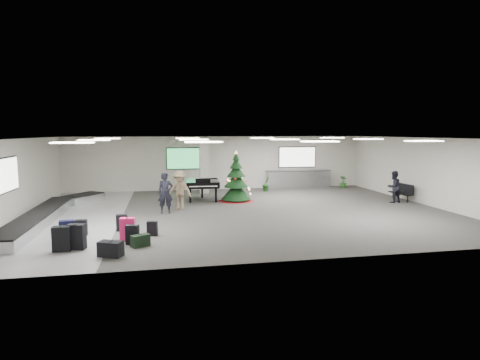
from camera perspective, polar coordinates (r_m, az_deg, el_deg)
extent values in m
plane|color=#383633|center=(17.70, 0.04, -4.44)|extent=(18.00, 18.00, 0.00)
cube|color=beige|center=(24.34, -3.12, 2.44)|extent=(18.00, 0.02, 3.20)
cube|color=beige|center=(10.73, 7.22, -3.21)|extent=(18.00, 0.02, 3.20)
cube|color=beige|center=(18.05, -29.26, 0.04)|extent=(0.02, 14.00, 3.20)
cube|color=beige|center=(21.11, 24.79, 1.14)|extent=(0.02, 14.00, 3.20)
cube|color=silver|center=(17.36, 0.04, 5.97)|extent=(18.00, 14.00, 0.02)
cube|color=gray|center=(17.77, -22.80, -4.93)|extent=(4.00, 14.00, 0.01)
cube|color=#A5A296|center=(22.83, -5.12, 2.13)|extent=(0.50, 0.50, 3.20)
cube|color=green|center=(24.07, -7.83, 3.05)|extent=(2.20, 0.08, 1.30)
cube|color=white|center=(25.44, 8.14, 3.25)|extent=(2.40, 0.08, 1.30)
cube|color=white|center=(17.07, -30.20, 0.66)|extent=(0.08, 2.10, 1.30)
cube|color=white|center=(13.31, -22.69, 4.92)|extent=(1.20, 0.60, 0.04)
cube|color=white|center=(17.25, -20.02, 5.36)|extent=(1.20, 0.60, 0.04)
cube|color=white|center=(21.21, -18.34, 5.62)|extent=(1.20, 0.60, 0.04)
cube|color=white|center=(13.11, -5.23, 5.40)|extent=(1.20, 0.60, 0.04)
cube|color=white|center=(17.09, -6.59, 5.71)|extent=(1.20, 0.60, 0.04)
cube|color=white|center=(21.08, -7.44, 5.90)|extent=(1.20, 0.60, 0.04)
cube|color=white|center=(14.08, 11.26, 5.40)|extent=(1.20, 0.60, 0.04)
cube|color=white|center=(17.85, 6.39, 5.76)|extent=(1.20, 0.60, 0.04)
cube|color=white|center=(21.70, 3.22, 5.98)|extent=(1.20, 0.60, 0.04)
cube|color=white|center=(16.03, 24.67, 5.06)|extent=(1.20, 0.60, 0.04)
cube|color=white|center=(19.42, 17.78, 5.56)|extent=(1.20, 0.60, 0.04)
cube|color=white|center=(23.01, 12.97, 5.86)|extent=(1.20, 0.60, 0.04)
cube|color=silver|center=(17.02, -26.82, -4.99)|extent=(1.00, 8.00, 0.38)
cube|color=black|center=(16.98, -26.86, -4.30)|extent=(0.95, 7.90, 0.05)
cube|color=silver|center=(21.25, -21.39, -2.50)|extent=(1.97, 2.21, 0.38)
cube|color=black|center=(21.22, -21.41, -1.94)|extent=(1.87, 2.10, 0.05)
cube|color=silver|center=(25.28, 8.31, 0.09)|extent=(4.00, 0.60, 1.05)
cube|color=#2D2D30|center=(25.22, 8.33, 1.30)|extent=(4.05, 0.65, 0.04)
cube|color=black|center=(12.90, -22.21, -7.50)|extent=(0.54, 0.39, 0.76)
cube|color=black|center=(12.81, -22.28, -5.80)|extent=(0.07, 0.17, 0.02)
cube|color=black|center=(12.96, -15.05, -7.52)|extent=(0.43, 0.30, 0.60)
cube|color=black|center=(12.89, -15.09, -6.18)|extent=(0.06, 0.13, 0.02)
cube|color=#FA206D|center=(13.46, -15.69, -6.73)|extent=(0.49, 0.31, 0.73)
cube|color=black|center=(13.38, -15.75, -5.17)|extent=(0.05, 0.16, 0.02)
cube|color=black|center=(14.79, -16.48, -5.84)|extent=(0.41, 0.26, 0.58)
cube|color=black|center=(14.73, -16.52, -4.70)|extent=(0.04, 0.13, 0.02)
cube|color=black|center=(13.88, -23.39, -6.71)|extent=(0.49, 0.34, 0.70)
cube|color=black|center=(13.80, -23.46, -5.26)|extent=(0.06, 0.16, 0.02)
cube|color=black|center=(12.88, -24.03, -7.66)|extent=(0.50, 0.28, 0.74)
cube|color=black|center=(12.79, -24.11, -6.01)|extent=(0.04, 0.16, 0.02)
cube|color=black|center=(12.68, -13.98, -8.36)|extent=(0.61, 0.52, 0.36)
cube|color=black|center=(12.63, -14.00, -7.52)|extent=(0.11, 0.15, 0.02)
cube|color=black|center=(13.85, -12.37, -6.75)|extent=(0.37, 0.25, 0.49)
cube|color=black|center=(13.80, -12.40, -5.73)|extent=(0.05, 0.11, 0.02)
cube|color=black|center=(14.52, -21.66, -6.34)|extent=(0.39, 0.24, 0.55)
cube|color=black|center=(14.46, -21.71, -5.24)|extent=(0.03, 0.13, 0.02)
cube|color=black|center=(11.93, -17.92, -9.31)|extent=(0.74, 0.59, 0.43)
cube|color=black|center=(11.87, -17.96, -8.26)|extent=(0.12, 0.21, 0.02)
cone|color=maroon|center=(20.29, -0.56, -2.82)|extent=(1.79, 1.79, 0.11)
cylinder|color=#3F2819|center=(20.26, -0.56, -2.32)|extent=(0.11, 0.11, 0.47)
cone|color=black|center=(20.22, -0.56, -1.53)|extent=(1.51, 1.51, 0.85)
cone|color=black|center=(20.15, -0.56, 0.06)|extent=(1.23, 1.23, 0.76)
cone|color=black|center=(20.10, -0.56, 1.40)|extent=(0.94, 0.94, 0.66)
cone|color=black|center=(20.06, -0.56, 2.47)|extent=(0.66, 0.66, 0.57)
cone|color=black|center=(20.04, -0.56, 3.42)|extent=(0.38, 0.38, 0.42)
cone|color=#FFE566|center=(20.03, -0.56, 4.01)|extent=(0.15, 0.15, 0.17)
cube|color=black|center=(20.52, -5.36, -0.46)|extent=(1.75, 1.95, 0.30)
cube|color=black|center=(19.54, -5.25, -1.08)|extent=(1.55, 0.41, 0.11)
cube|color=white|center=(19.50, -5.25, -0.91)|extent=(1.38, 0.23, 0.02)
cube|color=black|center=(19.76, -5.29, -0.12)|extent=(0.74, 0.08, 0.23)
cylinder|color=black|center=(19.85, -7.09, -2.21)|extent=(0.11, 0.11, 0.72)
cylinder|color=black|center=(19.89, -3.44, -2.15)|extent=(0.11, 0.11, 0.72)
cylinder|color=black|center=(21.32, -5.41, -1.56)|extent=(0.11, 0.11, 0.72)
cube|color=black|center=(21.85, 21.86, -1.76)|extent=(0.57, 1.40, 0.05)
cylinder|color=black|center=(21.43, 22.63, -2.50)|extent=(0.05, 0.05, 0.37)
cylinder|color=black|center=(22.34, 21.08, -2.07)|extent=(0.05, 0.05, 0.37)
cube|color=black|center=(21.93, 22.35, -1.07)|extent=(0.16, 1.37, 0.46)
imported|color=black|center=(17.36, -10.55, -1.84)|extent=(0.67, 0.47, 1.76)
imported|color=#876F53|center=(18.24, -8.57, -1.42)|extent=(1.28, 1.03, 1.73)
imported|color=black|center=(21.10, 21.01, -0.91)|extent=(0.89, 0.77, 1.57)
imported|color=#1B4616|center=(23.58, 3.70, -0.55)|extent=(0.61, 0.61, 0.87)
imported|color=#1B4616|center=(25.80, 14.47, -0.26)|extent=(0.59, 0.59, 0.74)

